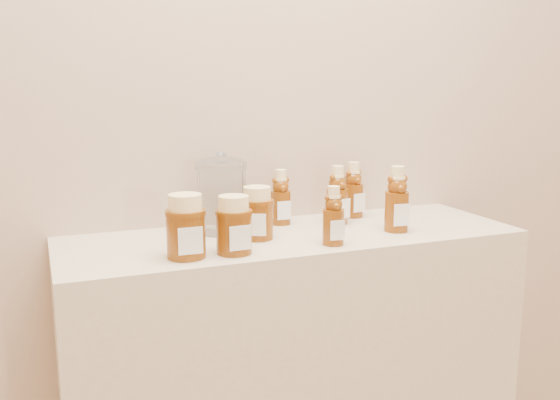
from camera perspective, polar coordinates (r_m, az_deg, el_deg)
name	(u,v)px	position (r m, az deg, el deg)	size (l,w,h in m)	color
wall_back	(266,60)	(1.77, -1.30, 12.65)	(3.50, 0.02, 2.70)	tan
display_table	(292,392)	(1.80, 1.15, -17.18)	(1.20, 0.40, 0.90)	#C1AD8D
bear_bottle_back_left	(281,193)	(1.73, 0.05, 0.61)	(0.06, 0.06, 0.17)	#5C2907
bear_bottle_back_mid	(337,191)	(1.74, 5.26, 0.82)	(0.06, 0.06, 0.19)	#5C2907
bear_bottle_back_right	(353,186)	(1.83, 6.72, 1.27)	(0.06, 0.06, 0.18)	#5C2907
bear_bottle_front_left	(333,212)	(1.52, 4.91, -1.08)	(0.06, 0.06, 0.16)	#5C2907
bear_bottle_front_right	(397,195)	(1.68, 10.65, 0.49)	(0.07, 0.07, 0.20)	#5C2907
honey_jar_left	(186,226)	(1.42, -8.61, -2.37)	(0.09, 0.09, 0.15)	#5C2907
honey_jar_back	(257,213)	(1.57, -2.10, -1.18)	(0.09, 0.09, 0.13)	#5C2907
honey_jar_front	(234,225)	(1.45, -4.24, -2.27)	(0.09, 0.09, 0.14)	#5C2907
glass_canister	(222,193)	(1.64, -5.37, 0.61)	(0.14, 0.14, 0.21)	white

